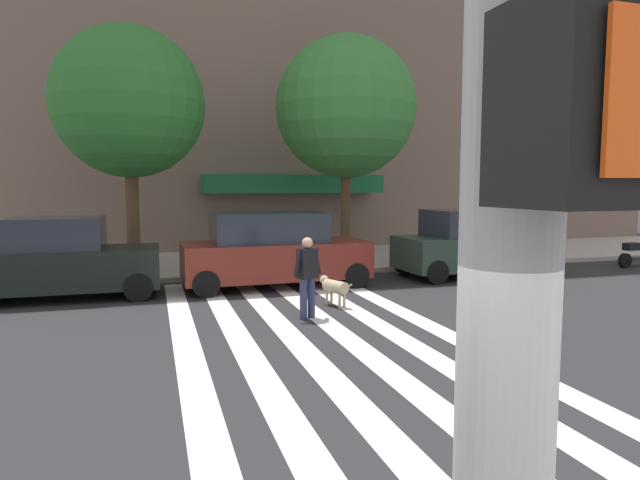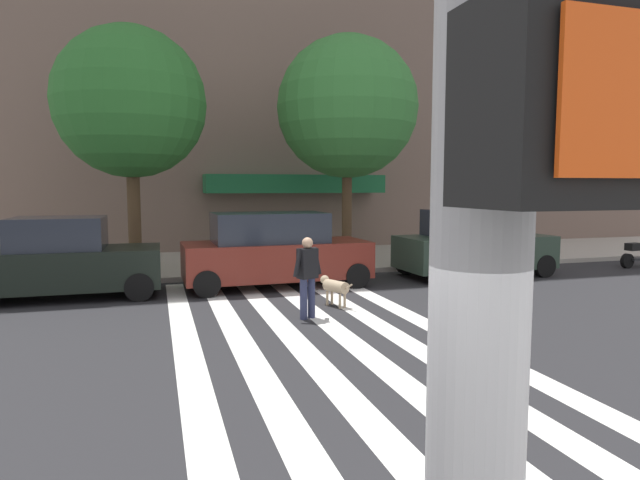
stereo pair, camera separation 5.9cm
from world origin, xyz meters
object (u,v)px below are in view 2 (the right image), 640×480
at_px(parked_car_fourth_in_line, 473,244).
at_px(parked_scooter, 640,253).
at_px(parked_car_third_in_line, 274,251).
at_px(pedestrian_dog_walker, 308,273).
at_px(street_tree_nearest, 131,103).
at_px(dog_on_leash, 334,286).
at_px(parked_car_behind_first, 66,260).
at_px(street_tree_middle, 347,108).

bearing_deg(parked_car_fourth_in_line, parked_scooter, -0.90).
xyz_separation_m(parked_car_third_in_line, pedestrian_dog_walker, (-0.11, -3.62, -0.03)).
bearing_deg(parked_scooter, pedestrian_dog_walker, -164.05).
distance_m(street_tree_nearest, pedestrian_dog_walker, 8.20).
distance_m(street_tree_nearest, dog_on_leash, 8.22).
distance_m(parked_car_fourth_in_line, dog_on_leash, 5.91).
xyz_separation_m(parked_car_fourth_in_line, pedestrian_dog_walker, (-6.11, -3.62, -0.01)).
bearing_deg(dog_on_leash, pedestrian_dog_walker, -133.41).
relative_size(parked_car_behind_first, parked_scooter, 2.59).
bearing_deg(street_tree_middle, dog_on_leash, -112.26).
xyz_separation_m(parked_scooter, pedestrian_dog_walker, (-12.33, -3.52, 0.45)).
bearing_deg(parked_car_behind_first, parked_scooter, -0.33).
bearing_deg(pedestrian_dog_walker, parked_car_fourth_in_line, 30.66).
distance_m(parked_car_fourth_in_line, street_tree_nearest, 10.71).
xyz_separation_m(street_tree_nearest, pedestrian_dog_walker, (3.46, -6.23, -4.07)).
bearing_deg(parked_car_fourth_in_line, parked_car_behind_first, 179.99).
height_order(parked_car_third_in_line, dog_on_leash, parked_car_third_in_line).
bearing_deg(parked_car_third_in_line, parked_scooter, -0.46).
bearing_deg(street_tree_middle, pedestrian_dog_walker, -115.81).
relative_size(parked_car_fourth_in_line, street_tree_middle, 0.62).
bearing_deg(parked_car_third_in_line, pedestrian_dog_walker, -91.71).
height_order(parked_scooter, dog_on_leash, parked_scooter).
bearing_deg(parked_car_third_in_line, parked_car_fourth_in_line, -0.01).
xyz_separation_m(parked_car_third_in_line, parked_scooter, (12.22, -0.10, -0.48)).
distance_m(parked_scooter, street_tree_middle, 10.73).
bearing_deg(parked_car_fourth_in_line, parked_car_third_in_line, 179.99).
height_order(street_tree_nearest, pedestrian_dog_walker, street_tree_nearest).
distance_m(parked_car_behind_first, parked_car_third_in_line, 5.05).
bearing_deg(dog_on_leash, street_tree_middle, 67.74).
relative_size(parked_car_fourth_in_line, parked_scooter, 2.82).
bearing_deg(street_tree_middle, parked_car_behind_first, -159.56).
relative_size(parked_car_third_in_line, street_tree_middle, 0.66).
bearing_deg(parked_car_behind_first, pedestrian_dog_walker, -36.27).
height_order(parked_car_third_in_line, street_tree_middle, street_tree_middle).
height_order(parked_car_third_in_line, street_tree_nearest, street_tree_nearest).
distance_m(parked_scooter, dog_on_leash, 11.75).
distance_m(street_tree_middle, dog_on_leash, 7.82).
xyz_separation_m(street_tree_middle, dog_on_leash, (-2.35, -5.74, -4.76)).
distance_m(parked_scooter, pedestrian_dog_walker, 12.83).
relative_size(street_tree_nearest, street_tree_middle, 0.95).
bearing_deg(street_tree_nearest, parked_car_third_in_line, -36.16).
bearing_deg(parked_car_behind_first, street_tree_middle, 20.44).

